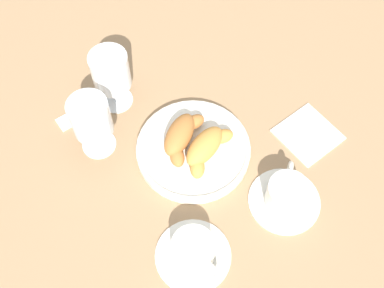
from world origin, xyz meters
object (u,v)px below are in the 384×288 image
(coffee_cup_near, at_px, (286,195))
(folded_napkin, at_px, (308,134))
(croissant_small, at_px, (206,148))
(coffee_cup_far, at_px, (194,252))
(sugar_packet, at_px, (70,119))
(juice_glass_left, at_px, (91,119))
(croissant_large, at_px, (181,136))
(pastry_plate, at_px, (192,148))
(juice_glass_right, at_px, (112,72))

(coffee_cup_near, distance_m, folded_napkin, 0.16)
(croissant_small, bearing_deg, coffee_cup_far, 26.44)
(sugar_packet, bearing_deg, coffee_cup_far, 96.11)
(coffee_cup_far, bearing_deg, juice_glass_left, -107.23)
(croissant_large, xyz_separation_m, juice_glass_left, (0.09, -0.14, 0.05))
(pastry_plate, bearing_deg, sugar_packet, -72.96)
(coffee_cup_near, bearing_deg, juice_glass_left, -75.53)
(juice_glass_left, bearing_deg, coffee_cup_near, 104.47)
(croissant_small, height_order, juice_glass_left, juice_glass_left)
(sugar_packet, bearing_deg, folded_napkin, 140.36)
(croissant_large, distance_m, coffee_cup_near, 0.23)
(croissant_small, relative_size, sugar_packet, 2.74)
(juice_glass_right, relative_size, folded_napkin, 1.27)
(coffee_cup_near, height_order, folded_napkin, coffee_cup_near)
(croissant_small, relative_size, coffee_cup_far, 1.01)
(juice_glass_right, bearing_deg, croissant_small, 85.59)
(croissant_small, relative_size, coffee_cup_near, 1.01)
(folded_napkin, bearing_deg, coffee_cup_near, 10.06)
(croissant_small, height_order, coffee_cup_near, croissant_small)
(coffee_cup_near, height_order, juice_glass_left, juice_glass_left)
(coffee_cup_far, bearing_deg, pastry_plate, -145.96)
(juice_glass_left, bearing_deg, pastry_plate, 118.38)
(croissant_large, relative_size, sugar_packet, 2.70)
(coffee_cup_near, relative_size, folded_napkin, 1.24)
(sugar_packet, bearing_deg, juice_glass_right, 173.74)
(sugar_packet, distance_m, folded_napkin, 0.49)
(pastry_plate, relative_size, coffee_cup_far, 1.67)
(juice_glass_right, xyz_separation_m, sugar_packet, (0.10, -0.05, -0.09))
(coffee_cup_far, distance_m, sugar_packet, 0.39)
(juice_glass_left, height_order, folded_napkin, juice_glass_left)
(coffee_cup_near, bearing_deg, coffee_cup_far, -24.61)
(croissant_large, relative_size, coffee_cup_near, 0.99)
(pastry_plate, bearing_deg, coffee_cup_near, 91.70)
(croissant_small, bearing_deg, coffee_cup_near, 91.25)
(pastry_plate, height_order, croissant_large, croissant_large)
(coffee_cup_near, relative_size, coffee_cup_far, 1.00)
(juice_glass_left, bearing_deg, folded_napkin, 126.40)
(sugar_packet, bearing_deg, juice_glass_left, 103.54)
(pastry_plate, bearing_deg, juice_glass_right, -95.71)
(coffee_cup_far, bearing_deg, juice_glass_right, -121.55)
(juice_glass_left, bearing_deg, juice_glass_right, -161.28)
(croissant_large, xyz_separation_m, croissant_small, (-0.00, 0.05, 0.00))
(croissant_small, bearing_deg, sugar_packet, -74.28)
(croissant_small, height_order, juice_glass_right, juice_glass_right)
(juice_glass_right, bearing_deg, pastry_plate, 84.29)
(folded_napkin, bearing_deg, juice_glass_right, -69.39)
(sugar_packet, bearing_deg, pastry_plate, 128.18)
(coffee_cup_near, bearing_deg, pastry_plate, -88.30)
(juice_glass_left, bearing_deg, croissant_large, 121.80)
(croissant_large, xyz_separation_m, coffee_cup_far, (0.18, 0.14, -0.02))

